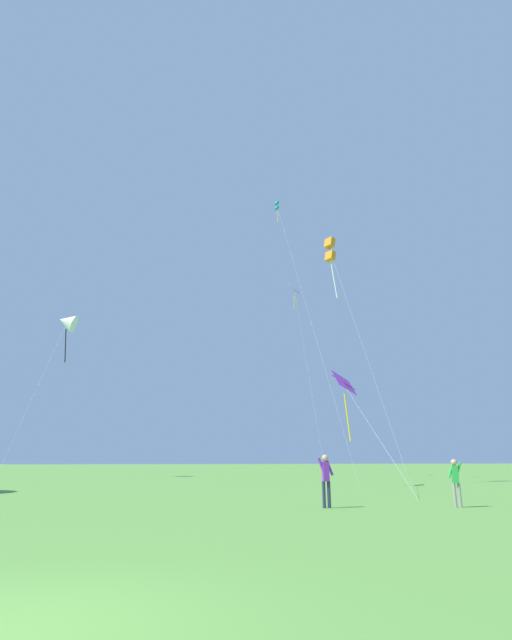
% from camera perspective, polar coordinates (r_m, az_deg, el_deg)
% --- Properties ---
extents(kite_teal_box, '(2.89, 10.30, 25.81)m').
position_cam_1_polar(kite_teal_box, '(48.35, 2.66, 12.31)').
color(kite_teal_box, teal).
rests_on(kite_teal_box, ground_plane).
extents(kite_purple_streamer, '(2.36, 11.82, 7.19)m').
position_cam_1_polar(kite_purple_streamer, '(32.08, 10.34, -8.60)').
color(kite_purple_streamer, purple).
rests_on(kite_purple_streamer, ground_plane).
extents(kite_white_distant, '(3.59, 8.75, 15.77)m').
position_cam_1_polar(kite_white_distant, '(52.01, -21.06, -0.22)').
color(kite_white_distant, white).
rests_on(kite_white_distant, ground_plane).
extents(kite_pink_low, '(1.47, 6.76, 19.70)m').
position_cam_1_polar(kite_pink_low, '(52.23, 4.56, 2.67)').
color(kite_pink_low, pink).
rests_on(kite_pink_low, ground_plane).
extents(kite_orange_box, '(2.24, 6.75, 18.06)m').
position_cam_1_polar(kite_orange_box, '(38.48, 8.61, 7.82)').
color(kite_orange_box, orange).
rests_on(kite_orange_box, ground_plane).
extents(person_foreground_watcher, '(0.56, 0.24, 1.73)m').
position_cam_1_polar(person_foreground_watcher, '(17.80, 8.08, -17.40)').
color(person_foreground_watcher, '#2D3351').
rests_on(person_foreground_watcher, ground_plane).
extents(person_near_tree, '(0.50, 0.25, 1.58)m').
position_cam_1_polar(person_near_tree, '(19.17, 22.10, -16.60)').
color(person_near_tree, gray).
rests_on(person_near_tree, ground_plane).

